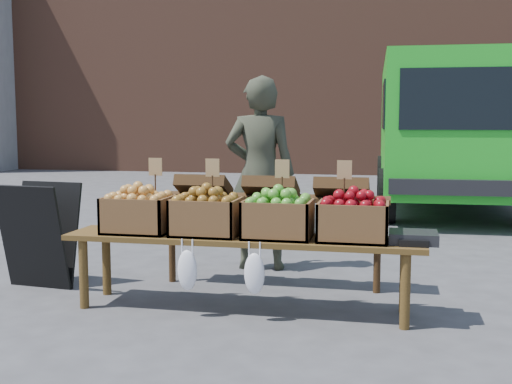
% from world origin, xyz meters
% --- Properties ---
extents(ground, '(80.00, 80.00, 0.00)m').
position_xyz_m(ground, '(0.00, 0.00, 0.00)').
color(ground, '#48484B').
extents(delivery_van, '(2.57, 5.35, 2.37)m').
position_xyz_m(delivery_van, '(1.85, 6.71, 1.18)').
color(delivery_van, green).
rests_on(delivery_van, ground).
extents(vendor, '(0.71, 0.50, 1.86)m').
position_xyz_m(vendor, '(-0.32, 1.88, 0.93)').
color(vendor, '#343829').
rests_on(vendor, ground).
extents(chalkboard_sign, '(0.63, 0.39, 0.92)m').
position_xyz_m(chalkboard_sign, '(-2.03, 0.78, 0.46)').
color(chalkboard_sign, black).
rests_on(chalkboard_sign, ground).
extents(back_table, '(2.10, 0.44, 1.04)m').
position_xyz_m(back_table, '(-0.08, 1.20, 0.52)').
color(back_table, '#362210').
rests_on(back_table, ground).
extents(display_bench, '(2.70, 0.56, 0.57)m').
position_xyz_m(display_bench, '(-0.17, 0.48, 0.28)').
color(display_bench, '#4F3716').
rests_on(display_bench, ground).
extents(crate_golden_apples, '(0.50, 0.40, 0.28)m').
position_xyz_m(crate_golden_apples, '(-0.99, 0.48, 0.71)').
color(crate_golden_apples, gold).
rests_on(crate_golden_apples, display_bench).
extents(crate_russet_pears, '(0.50, 0.40, 0.28)m').
position_xyz_m(crate_russet_pears, '(-0.44, 0.48, 0.71)').
color(crate_russet_pears, '#8E5B1B').
rests_on(crate_russet_pears, display_bench).
extents(crate_red_apples, '(0.50, 0.40, 0.28)m').
position_xyz_m(crate_red_apples, '(0.11, 0.48, 0.71)').
color(crate_red_apples, '#358C19').
rests_on(crate_red_apples, display_bench).
extents(crate_green_apples, '(0.50, 0.40, 0.28)m').
position_xyz_m(crate_green_apples, '(0.66, 0.48, 0.71)').
color(crate_green_apples, maroon).
rests_on(crate_green_apples, display_bench).
extents(weighing_scale, '(0.34, 0.30, 0.08)m').
position_xyz_m(weighing_scale, '(1.08, 0.48, 0.61)').
color(weighing_scale, black).
rests_on(weighing_scale, display_bench).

